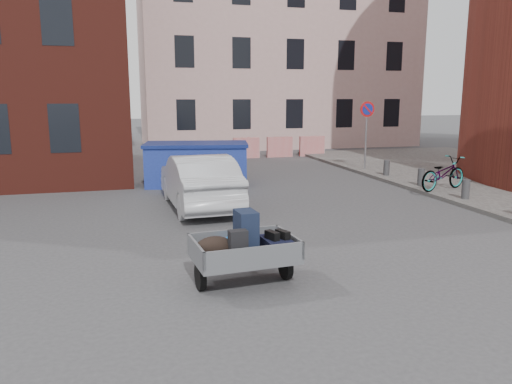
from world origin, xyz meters
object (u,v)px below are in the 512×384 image
object	(u,v)px
trailer	(243,248)
silver_car	(199,181)
dumpster	(197,164)
bicycle	(443,174)

from	to	relation	value
trailer	silver_car	bearing A→B (deg)	83.62
trailer	silver_car	world-z (taller)	silver_car
dumpster	silver_car	bearing A→B (deg)	-86.65
dumpster	silver_car	size ratio (longest dim) A/B	0.84
trailer	dumpster	size ratio (longest dim) A/B	0.51
trailer	bicycle	world-z (taller)	trailer
dumpster	silver_car	xyz separation A→B (m)	(-0.45, -3.49, 0.00)
trailer	dumpster	bearing A→B (deg)	81.45
silver_car	trailer	bearing A→B (deg)	85.74
bicycle	dumpster	bearing A→B (deg)	46.04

